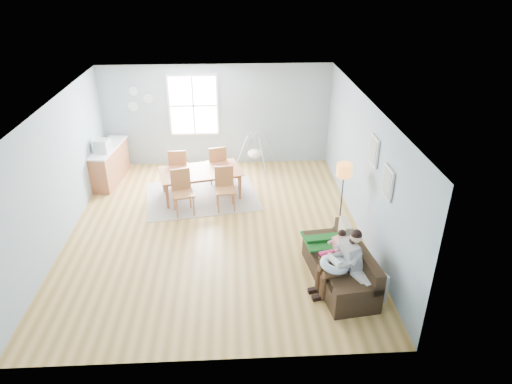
{
  "coord_description": "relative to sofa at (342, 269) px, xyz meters",
  "views": [
    {
      "loc": [
        0.42,
        -8.18,
        5.09
      ],
      "look_at": [
        0.84,
        -0.28,
        1.0
      ],
      "focal_mm": 32.0,
      "sensor_mm": 36.0,
      "label": 1
    }
  ],
  "objects": [
    {
      "name": "room",
      "position": [
        -2.25,
        1.84,
        2.16
      ],
      "size": [
        8.4,
        9.4,
        3.9
      ],
      "color": "olive"
    },
    {
      "name": "infant",
      "position": [
        -0.23,
        -0.27,
        0.39
      ],
      "size": [
        0.22,
        0.33,
        0.12
      ],
      "color": "white",
      "rests_on": "nursing_pillow"
    },
    {
      "name": "floor_lamp",
      "position": [
        0.32,
        1.66,
        0.99
      ],
      "size": [
        0.31,
        0.31,
        1.52
      ],
      "color": "black",
      "rests_on": "room"
    },
    {
      "name": "chair_se",
      "position": [
        -2.05,
        2.79,
        0.29
      ],
      "size": [
        0.48,
        0.48,
        0.97
      ],
      "color": "olive",
      "rests_on": "rug"
    },
    {
      "name": "wall_plates",
      "position": [
        -4.26,
        5.31,
        1.56
      ],
      "size": [
        0.67,
        0.02,
        0.66
      ],
      "color": "#AAC5CC",
      "rests_on": "room"
    },
    {
      "name": "window",
      "position": [
        -2.85,
        5.3,
        1.39
      ],
      "size": [
        1.32,
        0.08,
        1.62
      ],
      "color": "silver",
      "rests_on": "room"
    },
    {
      "name": "storage_cube",
      "position": [
        0.32,
        -0.51,
        -0.0
      ],
      "size": [
        0.61,
        0.58,
        0.53
      ],
      "color": "silver",
      "rests_on": "room"
    },
    {
      "name": "nursing_pillow",
      "position": [
        -0.22,
        -0.3,
        0.32
      ],
      "size": [
        0.53,
        0.52,
        0.2
      ],
      "primitive_type": "torus",
      "rotation": [
        0.0,
        0.14,
        0.06
      ],
      "color": "silver",
      "rests_on": "father"
    },
    {
      "name": "rug",
      "position": [
        -2.62,
        3.34,
        -0.26
      ],
      "size": [
        2.87,
        2.36,
        0.01
      ],
      "primitive_type": "cube",
      "rotation": [
        0.0,
        0.0,
        0.16
      ],
      "color": "gray",
      "rests_on": "room"
    },
    {
      "name": "chair_sw",
      "position": [
        -2.99,
        2.64,
        0.31
      ],
      "size": [
        0.56,
        0.56,
        1.0
      ],
      "color": "olive",
      "rests_on": "rug"
    },
    {
      "name": "toddler",
      "position": [
        -0.09,
        0.17,
        0.37
      ],
      "size": [
        0.5,
        0.32,
        0.74
      ],
      "color": "white",
      "rests_on": "sofa"
    },
    {
      "name": "counter",
      "position": [
        -4.95,
        4.34,
        0.2
      ],
      "size": [
        0.67,
        1.69,
        0.92
      ],
      "color": "brown",
      "rests_on": "room"
    },
    {
      "name": "father",
      "position": [
        -0.08,
        -0.28,
        0.37
      ],
      "size": [
        0.89,
        0.5,
        1.2
      ],
      "color": "gray",
      "rests_on": "sofa"
    },
    {
      "name": "chair_ne",
      "position": [
        -2.25,
        4.04,
        0.31
      ],
      "size": [
        0.55,
        0.55,
        1.01
      ],
      "color": "olive",
      "rests_on": "rug"
    },
    {
      "name": "beige_pillow",
      "position": [
        0.13,
        0.51,
        0.42
      ],
      "size": [
        0.14,
        0.45,
        0.44
      ],
      "primitive_type": "cube",
      "rotation": [
        0.0,
        0.0,
        0.03
      ],
      "color": "tan",
      "rests_on": "sofa"
    },
    {
      "name": "baby_swing",
      "position": [
        -1.27,
        4.94,
        0.16
      ],
      "size": [
        1.19,
        1.2,
        0.95
      ],
      "color": "#B7B7BC",
      "rests_on": "room"
    },
    {
      "name": "monitor",
      "position": [
        -4.98,
        4.03,
        0.81
      ],
      "size": [
        0.38,
        0.36,
        0.31
      ],
      "color": "#B7B7BC",
      "rests_on": "counter"
    },
    {
      "name": "pictures",
      "position": [
        0.71,
        0.79,
        1.59
      ],
      "size": [
        0.05,
        1.34,
        0.74
      ],
      "color": "silver",
      "rests_on": "room"
    },
    {
      "name": "dining_table",
      "position": [
        -2.62,
        3.34,
        0.06
      ],
      "size": [
        2.05,
        1.43,
        0.66
      ],
      "primitive_type": "imported",
      "rotation": [
        0.0,
        0.0,
        0.23
      ],
      "color": "brown",
      "rests_on": "rug"
    },
    {
      "name": "green_throw",
      "position": [
        -0.15,
        0.6,
        0.21
      ],
      "size": [
        0.93,
        0.78,
        0.04
      ],
      "primitive_type": "cube",
      "rotation": [
        0.0,
        0.0,
        0.12
      ],
      "color": "#12511F",
      "rests_on": "sofa"
    },
    {
      "name": "chair_nw",
      "position": [
        -3.19,
        3.89,
        0.31
      ],
      "size": [
        0.48,
        0.48,
        1.0
      ],
      "color": "olive",
      "rests_on": "rug"
    },
    {
      "name": "sofa",
      "position": [
        0.0,
        0.0,
        0.0
      ],
      "size": [
        1.04,
        1.94,
        0.75
      ],
      "color": "black",
      "rests_on": "room"
    }
  ]
}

